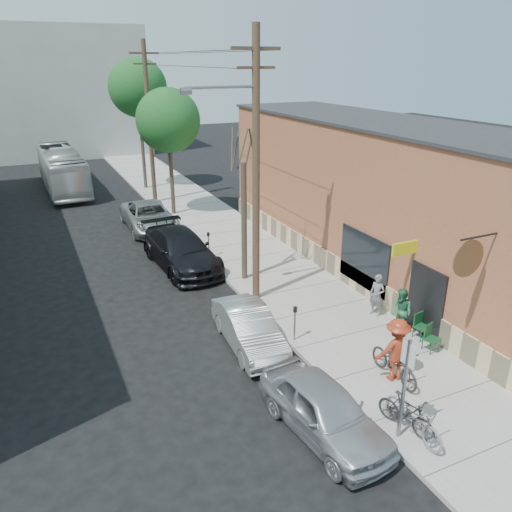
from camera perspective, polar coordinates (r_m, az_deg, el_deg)
name	(u,v)px	position (r m, az deg, el deg)	size (l,w,h in m)	color
ground	(239,367)	(16.07, -1.93, -12.57)	(120.00, 120.00, 0.00)	black
sidewalk	(231,239)	(26.64, -2.88, 1.95)	(4.50, 58.00, 0.15)	#ABA69F
cafe_building	(379,197)	(23.03, 13.91, 6.58)	(6.60, 20.20, 6.61)	#A25C3C
end_cap_building	(47,93)	(54.44, -22.73, 16.85)	(18.00, 8.00, 12.00)	#ABADA7
sign_post	(405,380)	(12.86, 16.67, -13.45)	(0.07, 0.45, 2.80)	slate
parking_meter_near	(295,318)	(16.80, 4.47, -7.07)	(0.14, 0.14, 1.24)	slate
parking_meter_far	(209,241)	(23.81, -5.44, 1.77)	(0.14, 0.14, 1.24)	slate
utility_pole_near	(255,166)	(18.28, -0.17, 10.20)	(3.57, 0.28, 10.00)	#503A28
utility_pole_far	(149,122)	(33.26, -12.11, 14.80)	(1.80, 0.28, 10.00)	#503A28
tree_bare	(244,223)	(20.83, -1.37, 3.85)	(0.24, 0.24, 5.04)	#44392C
tree_leafy_mid	(168,121)	(30.25, -10.01, 14.98)	(3.71, 3.71, 7.42)	#44392C
tree_leafy_far	(138,88)	(37.19, -13.37, 18.18)	(4.02, 4.02, 9.04)	#44392C
patio_chair_a	(422,327)	(17.92, 18.44, -7.69)	(0.50, 0.50, 0.88)	#134522
patio_chair_b	(432,339)	(17.31, 19.46, -8.92)	(0.50, 0.50, 0.88)	#134522
patron_grey	(377,295)	(18.87, 13.65, -4.38)	(0.59, 0.38, 1.61)	slate
patron_green	(401,312)	(17.87, 16.26, -6.11)	(0.80, 0.62, 1.64)	#2C6F48
cyclist	(396,350)	(15.34, 15.73, -10.27)	(1.27, 0.73, 1.96)	#9D2F16
cyclist_bike	(395,363)	(15.57, 15.56, -11.70)	(0.70, 2.01, 1.06)	black
parked_bike_a	(406,413)	(13.80, 16.79, -16.83)	(0.47, 1.66, 1.00)	black
parked_bike_b	(414,417)	(13.71, 17.61, -17.13)	(0.69, 1.99, 1.04)	slate
car_0	(324,410)	(13.38, 7.77, -17.00)	(1.69, 4.21, 1.43)	#B3B3BB
car_1	(249,328)	(16.78, -0.82, -8.24)	(1.42, 4.08, 1.34)	silver
car_2	(181,250)	(23.22, -8.57, 0.70)	(2.34, 5.75, 1.67)	black
car_3	(149,217)	(28.83, -12.12, 4.43)	(2.48, 5.38, 1.50)	#A0A5A7
bus	(62,170)	(39.50, -21.26, 9.16)	(2.50, 10.68, 2.98)	silver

